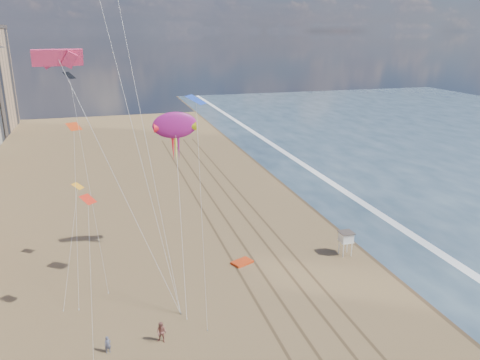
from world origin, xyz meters
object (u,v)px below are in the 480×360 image
show_kite (175,126)px  kite_flyer_a (108,345)px  grounded_kite (242,262)px  kite_flyer_b (162,332)px  lifeguard_stand (346,237)px

show_kite → kite_flyer_a: size_ratio=13.11×
grounded_kite → kite_flyer_a: kite_flyer_a is taller
grounded_kite → kite_flyer_a: size_ratio=1.52×
kite_flyer_a → kite_flyer_b: bearing=-16.4°
lifeguard_stand → kite_flyer_a: size_ratio=1.95×
kite_flyer_a → lifeguard_stand: bearing=3.1°
lifeguard_stand → show_kite: size_ratio=0.15×
grounded_kite → kite_flyer_a: bearing=-165.9°
kite_flyer_a → kite_flyer_b: 4.43m
show_kite → kite_flyer_b: show_kite is taller
lifeguard_stand → show_kite: (-18.75, 5.57, 13.25)m
show_kite → grounded_kite: bearing=-33.5°
lifeguard_stand → kite_flyer_b: bearing=-155.6°
lifeguard_stand → kite_flyer_a: (-27.34, -10.53, -1.51)m
grounded_kite → show_kite: 17.20m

